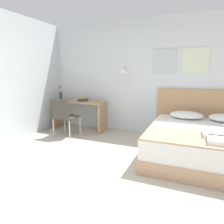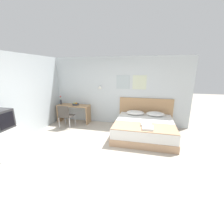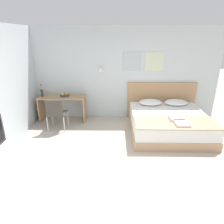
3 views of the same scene
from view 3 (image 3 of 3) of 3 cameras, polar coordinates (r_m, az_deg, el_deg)
name	(u,v)px [view 3 (image 3 of 3)]	position (r m, az deg, el deg)	size (l,w,h in m)	color
ground_plane	(121,165)	(4.10, 2.61, -14.87)	(24.00, 24.00, 0.00)	#B2A899
wall_back	(120,74)	(5.95, 2.25, 10.71)	(5.77, 0.31, 2.65)	silver
bed	(168,123)	(5.42, 15.72, -3.06)	(1.91, 1.97, 0.52)	tan
headboard	(161,100)	(6.24, 13.77, 3.24)	(2.03, 0.06, 1.11)	#A87F56
pillow_left	(150,102)	(5.87, 10.92, 2.78)	(0.66, 0.46, 0.15)	white
pillow_right	(176,102)	(6.04, 17.84, 2.66)	(0.66, 0.46, 0.15)	white
throw_blanket	(175,122)	(4.81, 17.65, -2.85)	(1.86, 0.79, 0.02)	tan
folded_towel_near_foot	(177,118)	(4.93, 17.96, -1.74)	(0.31, 0.31, 0.06)	white
folded_towel_mid_bed	(182,123)	(4.71, 19.43, -3.05)	(0.31, 0.33, 0.06)	white
desk	(62,103)	(6.03, -13.97, 2.37)	(1.34, 0.51, 0.74)	#A87F56
desk_chair	(56,112)	(5.43, -15.75, -0.06)	(0.48, 0.48, 0.88)	#3D3833
fruit_bowl	(65,95)	(5.97, -13.34, 4.74)	(0.26, 0.26, 0.12)	#333842
flower_vase	(42,92)	(6.11, -19.45, 5.47)	(0.07, 0.07, 0.36)	#333338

